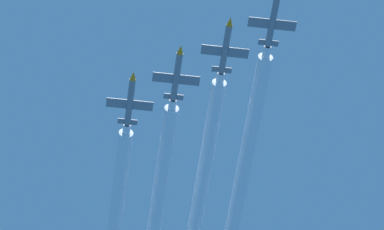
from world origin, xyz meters
The scene contains 8 objects.
jet_lead centered at (-11.97, 9.79, 203.88)m, with size 8.67×12.63×3.04m.
jet_second_echelon centered at (-4.40, 3.09, 203.47)m, with size 8.67×12.63×3.04m.
jet_third_echelon centered at (3.72, -3.05, 202.00)m, with size 8.67×12.63×3.04m.
jet_fourth_echelon centered at (11.57, -9.50, 201.46)m, with size 8.67×12.63×3.04m.
smoke_trail_lead centered at (-11.97, -27.11, 203.85)m, with size 2.76×62.30×2.76m.
smoke_trail_second_echelon centered at (-4.40, -31.06, 203.44)m, with size 2.76×56.79×2.76m.
smoke_trail_third_echelon centered at (3.72, -33.91, 201.97)m, with size 2.76×50.21×2.76m.
smoke_trail_fourth_echelon centered at (11.57, -40.22, 201.43)m, with size 2.76×49.92×2.76m.
Camera 1 is at (19.27, 141.20, 2.90)m, focal length 126.95 mm.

